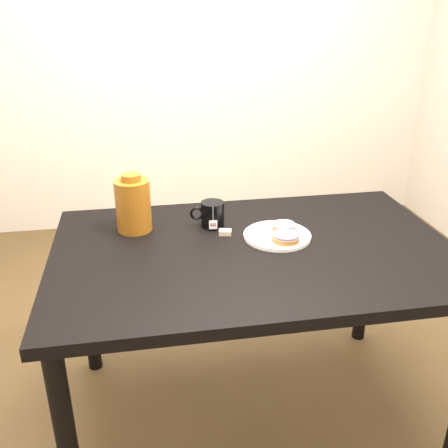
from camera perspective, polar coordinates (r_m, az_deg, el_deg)
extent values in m
plane|color=brown|center=(2.19, 3.01, -20.49)|extent=(4.00, 4.00, 0.00)
cube|color=beige|center=(3.54, -4.14, 21.03)|extent=(3.50, 0.02, 2.70)
cube|color=black|center=(1.75, 3.52, -3.22)|extent=(1.40, 0.90, 0.04)
cylinder|color=black|center=(1.65, -17.46, -22.94)|extent=(0.06, 0.06, 0.71)
cylinder|color=black|center=(2.25, -15.36, -8.41)|extent=(0.06, 0.06, 0.71)
cylinder|color=black|center=(2.46, 15.91, -5.59)|extent=(0.06, 0.06, 0.71)
cylinder|color=white|center=(1.82, 6.10, -1.34)|extent=(0.24, 0.24, 0.01)
torus|color=white|center=(1.81, 6.11, -1.15)|extent=(0.24, 0.24, 0.01)
cylinder|color=brown|center=(1.84, 6.87, -0.46)|extent=(0.10, 0.10, 0.02)
cylinder|color=#937BA7|center=(1.84, 6.89, -0.07)|extent=(0.10, 0.10, 0.01)
cylinder|color=brown|center=(1.76, 7.06, -1.65)|extent=(0.12, 0.12, 0.02)
cylinder|color=#937BA7|center=(1.76, 7.08, -1.26)|extent=(0.11, 0.11, 0.01)
cylinder|color=black|center=(1.88, -1.32, 1.13)|extent=(0.10, 0.10, 0.10)
cylinder|color=black|center=(1.87, -1.33, 2.28)|extent=(0.08, 0.08, 0.00)
torus|color=black|center=(1.88, -3.14, 1.22)|extent=(0.05, 0.02, 0.05)
cylinder|color=beige|center=(1.83, -1.26, 1.18)|extent=(0.00, 0.00, 0.05)
cube|color=white|center=(1.85, -1.25, -0.07)|extent=(0.03, 0.01, 0.03)
cube|color=#C6B793|center=(1.83, 0.12, -0.95)|extent=(0.05, 0.04, 0.02)
cylinder|color=#65340D|center=(1.86, -10.33, 2.09)|extent=(0.14, 0.14, 0.19)
cylinder|color=#65340D|center=(1.83, -10.58, 5.25)|extent=(0.07, 0.07, 0.02)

